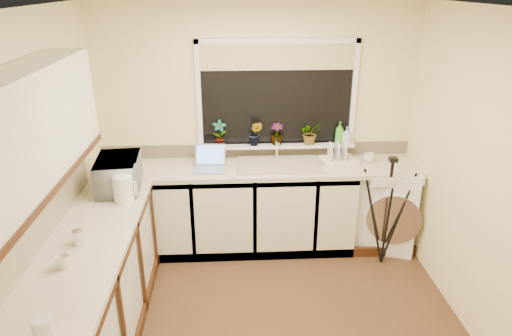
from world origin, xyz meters
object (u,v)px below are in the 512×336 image
object	(u,v)px
soap_bottle_clear	(347,135)
steel_jar	(78,237)
plant_d	(310,133)
glass_jug	(43,331)
kettle	(123,189)
plant_a	(220,133)
cup_left	(63,262)
plant_c	(277,134)
plant_b	(255,133)
laptop	(210,163)
tripod	(387,212)
microwave	(119,174)
washing_machine	(384,203)
dish_rack	(338,161)
soap_bottle_green	(339,133)
cup_back	(369,158)

from	to	relation	value
soap_bottle_clear	steel_jar	bearing A→B (deg)	-144.77
plant_d	glass_jug	bearing A→B (deg)	-124.76
kettle	glass_jug	world-z (taller)	kettle
steel_jar	plant_a	distance (m)	1.87
plant_a	cup_left	size ratio (longest dim) A/B	2.70
glass_jug	plant_d	world-z (taller)	plant_d
steel_jar	plant_d	bearing A→B (deg)	40.32
kettle	plant_a	world-z (taller)	plant_a
plant_a	plant_c	bearing A→B (deg)	0.25
plant_b	plant_c	bearing A→B (deg)	5.85
laptop	tripod	world-z (taller)	tripod
microwave	soap_bottle_clear	world-z (taller)	soap_bottle_clear
washing_machine	plant_a	size ratio (longest dim) A/B	3.43
plant_c	washing_machine	bearing A→B (deg)	-10.72
steel_jar	microwave	size ratio (longest dim) A/B	0.21
dish_rack	tripod	bearing A→B (deg)	-54.52
kettle	plant_d	bearing A→B (deg)	28.38
soap_bottle_clear	cup_left	bearing A→B (deg)	-140.34
laptop	soap_bottle_green	xyz separation A→B (m)	(1.32, 0.24, 0.21)
plant_b	cup_back	bearing A→B (deg)	-6.78
steel_jar	soap_bottle_green	bearing A→B (deg)	36.26
dish_rack	soap_bottle_clear	distance (m)	0.31
washing_machine	plant_d	bearing A→B (deg)	-176.91
dish_rack	steel_jar	xyz separation A→B (m)	(-2.14, -1.40, 0.03)
microwave	washing_machine	bearing A→B (deg)	-84.82
soap_bottle_clear	tripod	bearing A→B (deg)	-64.86
plant_d	kettle	bearing A→B (deg)	-151.62
tripod	cup_left	xyz separation A→B (m)	(-2.55, -1.27, 0.39)
dish_rack	soap_bottle_clear	bearing A→B (deg)	50.18
plant_a	cup_back	size ratio (longest dim) A/B	2.36
dish_rack	plant_a	xyz separation A→B (m)	(-1.18, 0.19, 0.25)
dish_rack	plant_c	world-z (taller)	plant_c
washing_machine	dish_rack	distance (m)	0.70
dish_rack	soap_bottle_clear	size ratio (longest dim) A/B	2.02
dish_rack	plant_c	distance (m)	0.68
microwave	soap_bottle_clear	bearing A→B (deg)	-77.88
plant_c	soap_bottle_green	size ratio (longest dim) A/B	0.99
kettle	tripod	bearing A→B (deg)	7.47
kettle	plant_b	size ratio (longest dim) A/B	0.87
tripod	plant_b	size ratio (longest dim) A/B	4.41
glass_jug	plant_a	bearing A→B (deg)	71.69
steel_jar	laptop	bearing A→B (deg)	57.77
plant_a	cup_back	world-z (taller)	plant_a
dish_rack	plant_d	size ratio (longest dim) A/B	1.49
plant_b	soap_bottle_green	size ratio (longest dim) A/B	1.12
plant_c	soap_bottle_green	bearing A→B (deg)	0.16
plant_b	soap_bottle_clear	distance (m)	0.94
washing_machine	glass_jug	distance (m)	3.48
laptop	tripod	size ratio (longest dim) A/B	0.29
dish_rack	glass_jug	world-z (taller)	glass_jug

